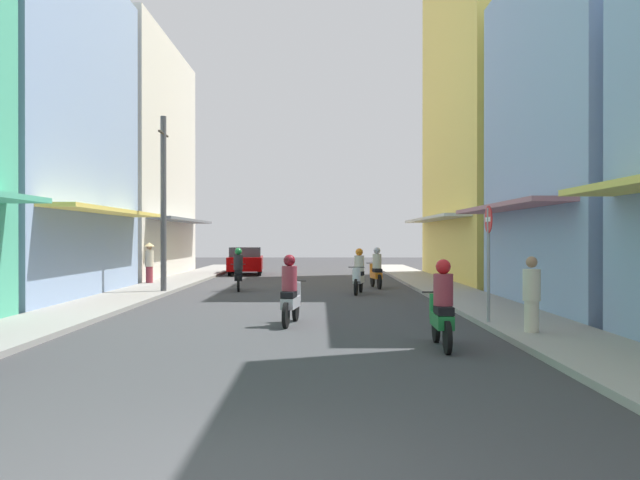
{
  "coord_description": "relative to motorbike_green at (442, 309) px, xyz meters",
  "views": [
    {
      "loc": [
        0.81,
        -4.99,
        1.96
      ],
      "look_at": [
        0.78,
        17.54,
        1.87
      ],
      "focal_mm": 36.86,
      "sensor_mm": 36.0,
      "label": 1
    }
  ],
  "objects": [
    {
      "name": "ground_plane",
      "position": [
        -2.95,
        9.17,
        -0.7
      ],
      "size": [
        86.79,
        86.79,
        0.0
      ],
      "primitive_type": "plane",
      "color": "#38383A"
    },
    {
      "name": "sidewalk_left",
      "position": [
        -8.32,
        9.17,
        -0.64
      ],
      "size": [
        2.09,
        47.45,
        0.12
      ],
      "primitive_type": "cube",
      "color": "gray",
      "rests_on": "ground"
    },
    {
      "name": "sidewalk_right",
      "position": [
        2.41,
        9.17,
        -0.64
      ],
      "size": [
        2.09,
        47.45,
        0.12
      ],
      "primitive_type": "cube",
      "color": "#9E9991",
      "rests_on": "ground"
    },
    {
      "name": "building_left_mid",
      "position": [
        -12.36,
        9.48,
        4.78
      ],
      "size": [
        7.05,
        9.92,
        10.97
      ],
      "color": "#8CA5CC",
      "rests_on": "ground"
    },
    {
      "name": "building_left_far",
      "position": [
        -12.36,
        20.73,
        5.03
      ],
      "size": [
        7.05,
        11.4,
        11.48
      ],
      "color": "silver",
      "rests_on": "ground"
    },
    {
      "name": "building_right_mid",
      "position": [
        6.45,
        6.5,
        4.15
      ],
      "size": [
        7.05,
        8.73,
        9.71
      ],
      "color": "#8CA5CC",
      "rests_on": "ground"
    },
    {
      "name": "building_right_far",
      "position": [
        6.46,
        18.08,
        7.51
      ],
      "size": [
        7.05,
        12.47,
        16.44
      ],
      "color": "#EFD159",
      "rests_on": "ground"
    },
    {
      "name": "motorbike_green",
      "position": [
        0.0,
        0.0,
        0.0
      ],
      "size": [
        0.55,
        1.81,
        1.58
      ],
      "color": "black",
      "rests_on": "ground"
    },
    {
      "name": "motorbike_silver",
      "position": [
        -2.8,
        3.14,
        0.0
      ],
      "size": [
        0.55,
        1.8,
        1.58
      ],
      "color": "black",
      "rests_on": "ground"
    },
    {
      "name": "motorbike_black",
      "position": [
        -5.16,
        12.58,
        0.0
      ],
      "size": [
        0.55,
        1.8,
        1.58
      ],
      "color": "black",
      "rests_on": "ground"
    },
    {
      "name": "motorbike_orange",
      "position": [
        0.02,
        13.75,
        0.0
      ],
      "size": [
        0.55,
        1.81,
        1.58
      ],
      "color": "black",
      "rests_on": "ground"
    },
    {
      "name": "motorbike_white",
      "position": [
        -0.81,
        11.18,
        0.0
      ],
      "size": [
        0.61,
        1.79,
        1.58
      ],
      "color": "black",
      "rests_on": "ground"
    },
    {
      "name": "parked_car",
      "position": [
        -6.07,
        23.05,
        0.04
      ],
      "size": [
        2.05,
        4.21,
        1.45
      ],
      "color": "#8C0000",
      "rests_on": "ground"
    },
    {
      "name": "pedestrian_midway",
      "position": [
        1.97,
        1.18,
        0.09
      ],
      "size": [
        0.34,
        0.34,
        1.59
      ],
      "color": "beige",
      "rests_on": "ground"
    },
    {
      "name": "pedestrian_crossing",
      "position": [
        -9.06,
        14.99,
        0.28
      ],
      "size": [
        0.44,
        0.44,
        1.76
      ],
      "color": "#99333F",
      "rests_on": "ground"
    },
    {
      "name": "utility_pole",
      "position": [
        -7.53,
        10.98,
        2.43
      ],
      "size": [
        0.2,
        1.2,
        6.12
      ],
      "color": "#4C4C4F",
      "rests_on": "ground"
    },
    {
      "name": "street_sign_no_entry",
      "position": [
        1.52,
        2.7,
        1.01
      ],
      "size": [
        0.07,
        0.6,
        2.65
      ],
      "color": "gray",
      "rests_on": "ground"
    }
  ]
}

